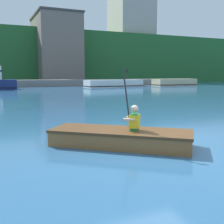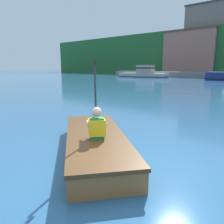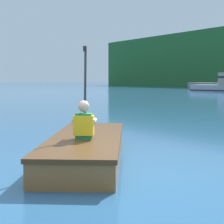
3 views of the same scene
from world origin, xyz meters
TOP-DOWN VIEW (x-y plane):
  - ground_plane at (0.00, 0.00)m, footprint 300.00×300.00m
  - waterfront_warehouse_left at (-16.41, 46.05)m, footprint 11.12×6.59m
  - waterfront_office_block_center at (-12.74, 48.32)m, footprint 11.25×6.90m
  - moored_boat_dock_center_near at (-17.84, 28.90)m, footprint 8.30×3.78m
  - rowboat_foreground at (-0.94, 0.25)m, footprint 3.18×2.88m
  - person_paddler at (-0.67, 0.03)m, footprint 0.46×0.46m

SIDE VIEW (x-z plane):
  - ground_plane at x=0.00m, z-range 0.00..0.00m
  - rowboat_foreground at x=-0.94m, z-range 0.03..0.41m
  - person_paddler at x=-0.67m, z-range -0.04..1.34m
  - moored_boat_dock_center_near at x=-17.84m, z-range -0.34..1.68m
  - waterfront_warehouse_left at x=-16.41m, z-range 0.01..9.36m
  - waterfront_office_block_center at x=-12.74m, z-range 0.01..14.45m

